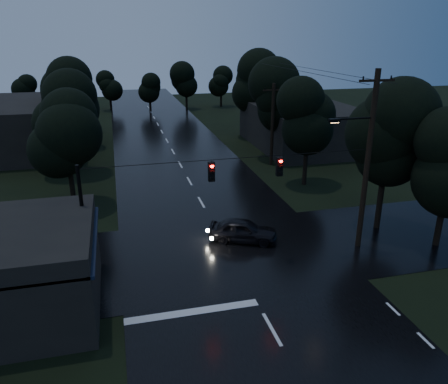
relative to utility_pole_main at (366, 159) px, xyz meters
name	(u,v)px	position (x,y,z in m)	size (l,w,h in m)	color
main_road	(180,165)	(-7.41, 19.00, -5.26)	(12.00, 120.00, 0.02)	black
cross_street	(229,253)	(-7.41, 1.00, -5.26)	(60.00, 9.00, 0.02)	black
building_far_right	(302,126)	(6.59, 23.00, -3.06)	(10.00, 14.00, 4.40)	black
building_far_left	(34,125)	(-21.41, 29.00, -2.76)	(10.00, 16.00, 5.00)	black
utility_pole_main	(366,159)	(0.00, 0.00, 0.00)	(3.50, 0.30, 10.00)	black
utility_pole_far	(272,124)	(0.89, 17.00, -1.38)	(2.00, 0.30, 7.50)	black
anchor_pole_left	(84,225)	(-14.91, 0.00, -2.26)	(0.18, 0.18, 6.00)	black
span_signals	(245,168)	(-6.85, -0.01, -0.01)	(15.00, 0.37, 1.12)	black
tree_corner_near	(389,135)	(2.59, 2.00, 0.74)	(4.48, 4.48, 9.44)	black
tree_left_a	(65,133)	(-16.41, 11.00, -0.02)	(3.92, 3.92, 8.26)	black
tree_left_b	(65,109)	(-17.01, 19.00, 0.36)	(4.20, 4.20, 8.85)	black
tree_left_c	(67,91)	(-17.61, 29.00, 0.74)	(4.48, 4.48, 9.44)	black
tree_right_a	(308,116)	(1.59, 11.00, 0.36)	(4.20, 4.20, 8.85)	black
tree_right_b	(279,97)	(2.19, 19.00, 0.74)	(4.48, 4.48, 9.44)	black
tree_right_c	(253,82)	(2.79, 29.00, 1.11)	(4.76, 4.76, 10.03)	black
car	(243,230)	(-6.22, 2.28, -4.57)	(1.62, 4.02, 1.37)	black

